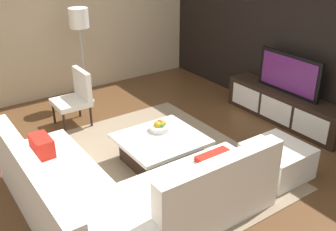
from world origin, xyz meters
TOP-DOWN VIEW (x-y plane):
  - ground_plane at (0.00, 0.00)m, footprint 14.00×14.00m
  - feature_wall_back at (0.00, 2.70)m, footprint 6.40×0.12m
  - side_wall_left at (-3.20, 0.20)m, footprint 0.12×5.20m
  - area_rug at (-0.10, 0.00)m, footprint 3.14×2.61m
  - media_console at (0.00, 2.40)m, footprint 2.10×0.43m
  - television at (0.00, 2.40)m, footprint 1.13×0.06m
  - sectional_couch at (0.51, -0.85)m, footprint 2.33×2.38m
  - coffee_table at (-0.10, 0.10)m, footprint 0.96×1.04m
  - accent_chair_near at (-1.82, -0.32)m, footprint 0.52×0.51m
  - floor_lamp at (-2.53, 0.13)m, footprint 0.32×0.32m
  - ottoman at (0.95, 1.14)m, footprint 0.70×0.70m
  - fruit_bowl at (-0.28, 0.20)m, footprint 0.28×0.28m

SIDE VIEW (x-z plane):
  - ground_plane at x=0.00m, z-range 0.00..0.00m
  - area_rug at x=-0.10m, z-range 0.00..0.01m
  - ottoman at x=0.95m, z-range 0.00..0.40m
  - coffee_table at x=-0.10m, z-range 0.01..0.39m
  - media_console at x=0.00m, z-range 0.00..0.50m
  - sectional_couch at x=0.51m, z-range -0.13..0.70m
  - fruit_bowl at x=-0.28m, z-range 0.37..0.51m
  - accent_chair_near at x=-1.82m, z-range 0.05..0.92m
  - television at x=0.00m, z-range 0.50..1.12m
  - floor_lamp at x=-2.53m, z-range 0.57..2.22m
  - feature_wall_back at x=0.00m, z-range 0.00..2.80m
  - side_wall_left at x=-3.20m, z-range 0.00..2.80m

